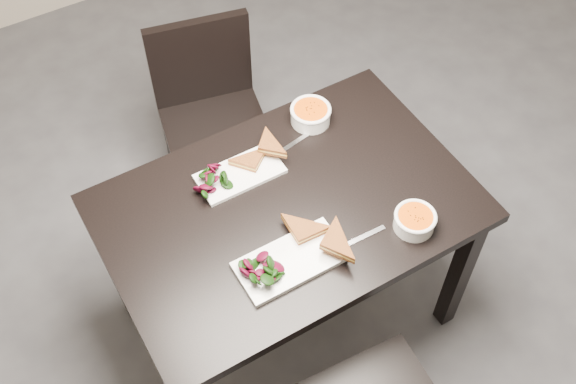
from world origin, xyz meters
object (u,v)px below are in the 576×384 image
(soup_bowl_near, at_px, (415,220))
(plate_far, at_px, (240,174))
(plate_near, at_px, (291,261))
(chair_far, at_px, (211,108))
(table, at_px, (288,222))
(soup_bowl_far, at_px, (311,114))

(soup_bowl_near, xyz_separation_m, plate_far, (-0.38, 0.47, -0.03))
(soup_bowl_near, bearing_deg, plate_near, 168.32)
(chair_far, bearing_deg, plate_near, -88.14)
(table, relative_size, soup_bowl_near, 8.84)
(table, height_order, soup_bowl_near, soup_bowl_near)
(table, height_order, soup_bowl_far, soup_bowl_far)
(table, bearing_deg, soup_bowl_near, -42.52)
(plate_near, distance_m, plate_far, 0.38)
(table, xyz_separation_m, chair_far, (0.08, 0.77, -0.17))
(plate_near, xyz_separation_m, soup_bowl_near, (0.40, -0.08, 0.03))
(chair_far, bearing_deg, table, -83.23)
(plate_far, bearing_deg, soup_bowl_near, -51.04)
(plate_far, bearing_deg, plate_near, -94.13)
(chair_far, xyz_separation_m, soup_bowl_near, (0.22, -1.04, 0.30))
(chair_far, relative_size, soup_bowl_near, 6.26)
(chair_far, relative_size, plate_near, 2.51)
(plate_near, bearing_deg, plate_far, 85.87)
(chair_far, xyz_separation_m, plate_far, (-0.15, -0.58, 0.27))
(soup_bowl_near, height_order, soup_bowl_far, soup_bowl_far)
(plate_far, xyz_separation_m, soup_bowl_far, (0.34, 0.09, 0.03))
(soup_bowl_far, bearing_deg, soup_bowl_near, -85.79)
(plate_near, relative_size, soup_bowl_near, 2.49)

